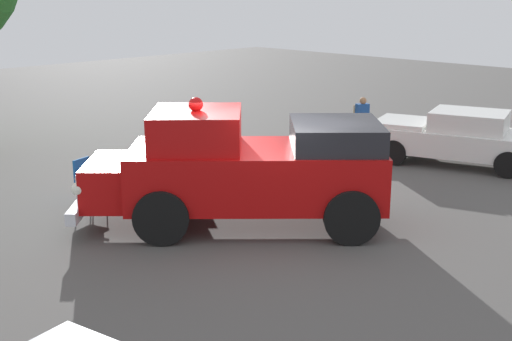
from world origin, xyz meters
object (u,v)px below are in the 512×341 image
at_px(vintage_fire_truck, 244,168).
at_px(lawn_chair_by_car, 86,178).
at_px(lawn_chair_spare, 182,156).
at_px(lawn_chair_near_truck, 362,119).
at_px(classic_hot_rod, 455,137).
at_px(spectator_seated, 364,116).

distance_m(vintage_fire_truck, lawn_chair_by_car, 3.78).
bearing_deg(lawn_chair_by_car, lawn_chair_spare, -88.08).
height_order(vintage_fire_truck, lawn_chair_near_truck, vintage_fire_truck).
bearing_deg(lawn_chair_near_truck, vintage_fire_truck, 111.03).
xyz_separation_m(vintage_fire_truck, classic_hot_rod, (-0.54, -7.40, -0.45)).
bearing_deg(lawn_chair_spare, classic_hot_rod, -123.67).
relative_size(vintage_fire_truck, lawn_chair_by_car, 5.63).
relative_size(lawn_chair_near_truck, lawn_chair_spare, 1.00).
bearing_deg(lawn_chair_by_car, classic_hot_rod, -114.14).
relative_size(lawn_chair_spare, spectator_seated, 0.79).
xyz_separation_m(lawn_chair_near_truck, lawn_chair_spare, (0.31, 7.08, 0.00)).
xyz_separation_m(lawn_chair_near_truck, spectator_seated, (-0.12, 0.06, 0.11)).
xyz_separation_m(classic_hot_rod, lawn_chair_by_car, (3.97, 8.86, -0.16)).
bearing_deg(vintage_fire_truck, classic_hot_rod, -94.14).
distance_m(vintage_fire_truck, lawn_chair_near_truck, 8.99).
relative_size(classic_hot_rod, spectator_seated, 3.66).
bearing_deg(lawn_chair_spare, lawn_chair_by_car, 91.92).
bearing_deg(lawn_chair_spare, spectator_seated, -93.45).
xyz_separation_m(lawn_chair_spare, spectator_seated, (-0.42, -7.01, 0.11)).
distance_m(lawn_chair_spare, spectator_seated, 7.03).
distance_m(lawn_chair_by_car, lawn_chair_spare, 2.76).
bearing_deg(lawn_chair_near_truck, spectator_seated, 151.41).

